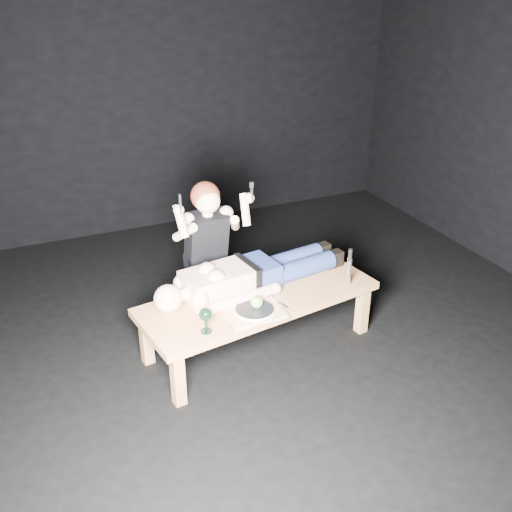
{
  "coord_description": "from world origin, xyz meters",
  "views": [
    {
      "loc": [
        -1.66,
        -3.43,
        2.62
      ],
      "look_at": [
        -0.17,
        -0.04,
        0.75
      ],
      "focal_mm": 40.57,
      "sensor_mm": 36.0,
      "label": 1
    }
  ],
  "objects_px": {
    "lying_man": "(254,270)",
    "carving_knife": "(349,267)",
    "kneeling_woman": "(204,249)",
    "goblet": "(206,320)",
    "table": "(259,321)",
    "serving_tray": "(254,313)"
  },
  "relations": [
    {
      "from": "table",
      "to": "kneeling_woman",
      "type": "bearing_deg",
      "value": 103.03
    },
    {
      "from": "carving_knife",
      "to": "goblet",
      "type": "bearing_deg",
      "value": 179.34
    },
    {
      "from": "lying_man",
      "to": "serving_tray",
      "type": "height_order",
      "value": "lying_man"
    },
    {
      "from": "table",
      "to": "lying_man",
      "type": "distance_m",
      "value": 0.39
    },
    {
      "from": "lying_man",
      "to": "kneeling_woman",
      "type": "distance_m",
      "value": 0.49
    },
    {
      "from": "table",
      "to": "kneeling_woman",
      "type": "xyz_separation_m",
      "value": [
        -0.22,
        0.57,
        0.4
      ]
    },
    {
      "from": "lying_man",
      "to": "serving_tray",
      "type": "bearing_deg",
      "value": -121.91
    },
    {
      "from": "lying_man",
      "to": "carving_knife",
      "type": "bearing_deg",
      "value": -31.86
    },
    {
      "from": "serving_tray",
      "to": "carving_knife",
      "type": "height_order",
      "value": "carving_knife"
    },
    {
      "from": "lying_man",
      "to": "serving_tray",
      "type": "xyz_separation_m",
      "value": [
        -0.16,
        -0.38,
        -0.12
      ]
    },
    {
      "from": "table",
      "to": "lying_man",
      "type": "relative_size",
      "value": 1.02
    },
    {
      "from": "lying_man",
      "to": "goblet",
      "type": "distance_m",
      "value": 0.7
    },
    {
      "from": "goblet",
      "to": "carving_knife",
      "type": "height_order",
      "value": "carving_knife"
    },
    {
      "from": "goblet",
      "to": "carving_knife",
      "type": "xyz_separation_m",
      "value": [
        1.19,
        0.17,
        0.06
      ]
    },
    {
      "from": "kneeling_woman",
      "to": "goblet",
      "type": "distance_m",
      "value": 0.91
    },
    {
      "from": "lying_man",
      "to": "goblet",
      "type": "relative_size",
      "value": 9.67
    },
    {
      "from": "lying_man",
      "to": "carving_knife",
      "type": "distance_m",
      "value": 0.71
    },
    {
      "from": "table",
      "to": "serving_tray",
      "type": "xyz_separation_m",
      "value": [
        -0.13,
        -0.22,
        0.24
      ]
    },
    {
      "from": "lying_man",
      "to": "serving_tray",
      "type": "distance_m",
      "value": 0.43
    },
    {
      "from": "kneeling_woman",
      "to": "serving_tray",
      "type": "xyz_separation_m",
      "value": [
        0.09,
        -0.79,
        -0.16
      ]
    },
    {
      "from": "goblet",
      "to": "table",
      "type": "bearing_deg",
      "value": 30.02
    },
    {
      "from": "table",
      "to": "goblet",
      "type": "bearing_deg",
      "value": -158.6
    }
  ]
}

